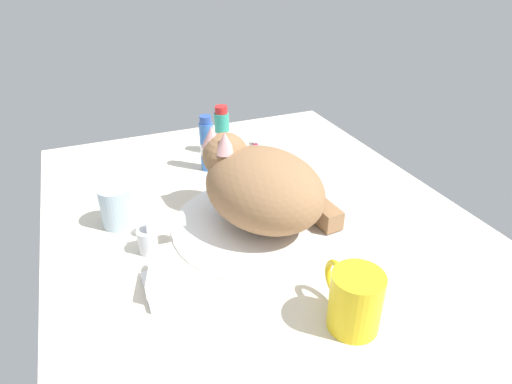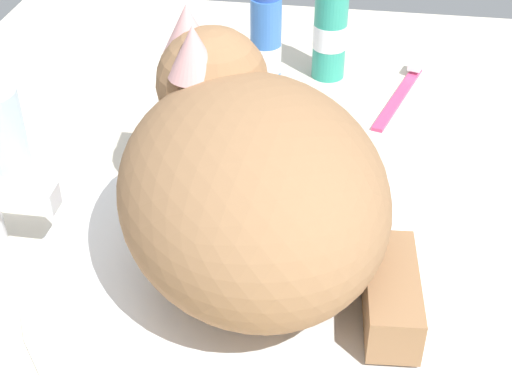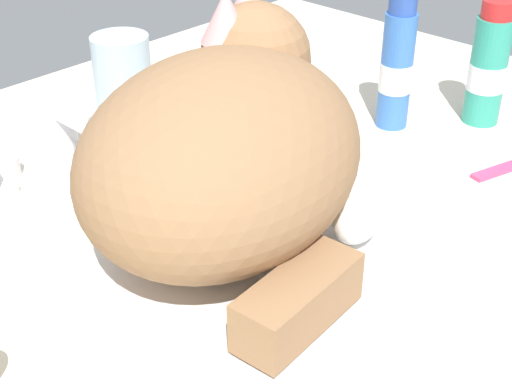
{
  "view_description": "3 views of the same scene",
  "coord_description": "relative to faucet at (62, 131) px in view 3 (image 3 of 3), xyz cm",
  "views": [
    {
      "loc": [
        -67.06,
        29.38,
        49.77
      ],
      "look_at": [
        1.15,
        1.16,
        7.08
      ],
      "focal_mm": 31.05,
      "sensor_mm": 36.0,
      "label": 1
    },
    {
      "loc": [
        -44.41,
        -7.24,
        41.07
      ],
      "look_at": [
        1.82,
        -0.0,
        6.65
      ],
      "focal_mm": 52.68,
      "sensor_mm": 36.0,
      "label": 2
    },
    {
      "loc": [
        -33.76,
        -35.35,
        34.38
      ],
      "look_at": [
        2.49,
        -1.16,
        4.39
      ],
      "focal_mm": 52.34,
      "sensor_mm": 36.0,
      "label": 3
    }
  ],
  "objects": [
    {
      "name": "ground_plane",
      "position": [
        0.0,
        -21.89,
        -4.21
      ],
      "size": [
        110.0,
        82.5,
        3.0
      ],
      "primitive_type": "cube",
      "color": "beige"
    },
    {
      "name": "sink_basin",
      "position": [
        0.0,
        -21.89,
        -2.36
      ],
      "size": [
        36.44,
        36.44,
        0.69
      ],
      "primitive_type": "cylinder",
      "color": "white",
      "rests_on": "ground_plane"
    },
    {
      "name": "faucet",
      "position": [
        0.0,
        0.0,
        0.0
      ],
      "size": [
        14.77,
        8.84,
        6.48
      ],
      "color": "silver",
      "rests_on": "ground_plane"
    },
    {
      "name": "cat",
      "position": [
        0.99,
        -21.56,
        5.82
      ],
      "size": [
        30.84,
        27.39,
        17.54
      ],
      "color": "#936B47",
      "rests_on": "sink_basin"
    },
    {
      "name": "rinse_cup",
      "position": [
        11.0,
        4.69,
        1.4
      ],
      "size": [
        6.19,
        6.19,
        8.21
      ],
      "color": "silver",
      "rests_on": "ground_plane"
    },
    {
      "name": "toothpaste_bottle",
      "position": [
        27.57,
        -18.9,
        3.7
      ],
      "size": [
        3.33,
        3.33,
        13.75
      ],
      "color": "#3870C6",
      "rests_on": "ground_plane"
    },
    {
      "name": "mouthwash_bottle",
      "position": [
        34.86,
        -25.2,
        3.31
      ],
      "size": [
        3.85,
        3.85,
        12.95
      ],
      "color": "teal",
      "rests_on": "ground_plane"
    }
  ]
}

